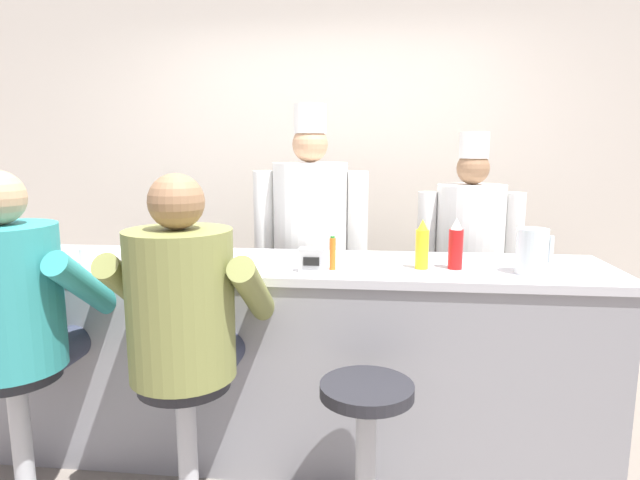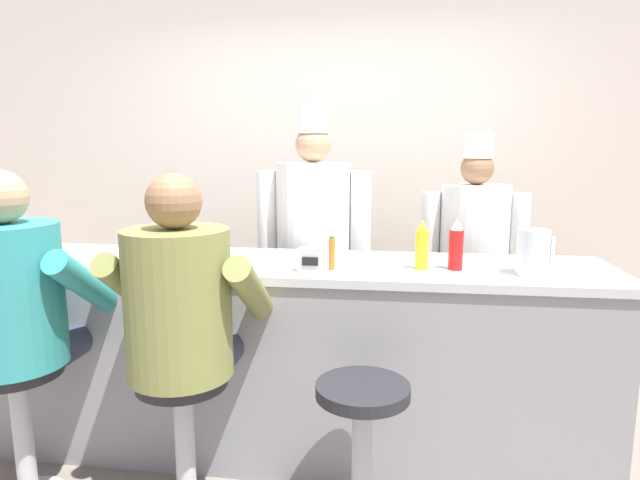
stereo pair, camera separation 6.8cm
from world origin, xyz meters
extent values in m
cube|color=beige|center=(0.00, 1.77, 1.35)|extent=(10.00, 0.06, 2.70)
cube|color=gray|center=(0.00, 0.34, 0.48)|extent=(3.01, 0.66, 0.96)
cube|color=#BCBCC1|center=(0.00, 0.34, 0.98)|extent=(3.07, 0.69, 0.04)
cylinder|color=red|center=(0.77, 0.28, 1.09)|extent=(0.07, 0.07, 0.19)
cone|color=white|center=(0.77, 0.28, 1.21)|extent=(0.05, 0.05, 0.05)
cylinder|color=yellow|center=(0.61, 0.26, 1.09)|extent=(0.06, 0.06, 0.18)
cone|color=yellow|center=(0.61, 0.26, 1.20)|extent=(0.05, 0.05, 0.05)
cylinder|color=orange|center=(0.20, 0.19, 1.07)|extent=(0.03, 0.03, 0.15)
cylinder|color=#287F2D|center=(0.20, 0.19, 1.15)|extent=(0.02, 0.02, 0.01)
cylinder|color=silver|center=(1.09, 0.21, 1.10)|extent=(0.14, 0.14, 0.21)
cube|color=silver|center=(1.18, 0.21, 1.11)|extent=(0.02, 0.02, 0.12)
cylinder|color=white|center=(-0.52, 0.26, 1.00)|extent=(0.22, 0.22, 0.02)
ellipsoid|color=#E0BC60|center=(-0.52, 0.26, 1.03)|extent=(0.10, 0.08, 0.03)
cylinder|color=white|center=(-1.30, 0.12, 1.02)|extent=(0.16, 0.16, 0.05)
cylinder|color=white|center=(-1.01, 0.20, 1.03)|extent=(0.09, 0.09, 0.08)
torus|color=white|center=(-0.95, 0.20, 1.04)|extent=(0.06, 0.02, 0.06)
cube|color=silver|center=(0.11, 0.15, 1.05)|extent=(0.12, 0.07, 0.11)
cube|color=black|center=(0.11, 0.11, 1.05)|extent=(0.07, 0.01, 0.04)
cylinder|color=#B2B5BA|center=(-1.11, -0.27, 0.32)|extent=(0.08, 0.08, 0.61)
cylinder|color=#232328|center=(-1.11, -0.27, 0.62)|extent=(0.37, 0.37, 0.05)
cylinder|color=#33384C|center=(-1.21, -0.05, 0.66)|extent=(0.16, 0.43, 0.16)
cylinder|color=#33384C|center=(-1.00, -0.05, 0.66)|extent=(0.16, 0.43, 0.16)
cylinder|color=teal|center=(-1.11, -0.27, 0.95)|extent=(0.43, 0.43, 0.61)
cylinder|color=teal|center=(-0.84, -0.14, 0.98)|extent=(0.11, 0.46, 0.37)
cylinder|color=#B2B5BA|center=(-0.37, -0.27, 0.32)|extent=(0.08, 0.08, 0.61)
cylinder|color=#232328|center=(-0.37, -0.27, 0.62)|extent=(0.37, 0.37, 0.05)
cylinder|color=#33384C|center=(-0.47, -0.05, 0.66)|extent=(0.16, 0.42, 0.16)
cylinder|color=#33384C|center=(-0.26, -0.05, 0.66)|extent=(0.16, 0.42, 0.16)
cylinder|color=olive|center=(-0.37, -0.27, 0.95)|extent=(0.42, 0.42, 0.60)
cylinder|color=olive|center=(-0.63, -0.15, 0.98)|extent=(0.11, 0.46, 0.36)
cylinder|color=olive|center=(-0.10, -0.15, 0.98)|extent=(0.11, 0.46, 0.36)
sphere|color=#8C6647|center=(-0.37, -0.27, 1.35)|extent=(0.22, 0.22, 0.22)
cylinder|color=#B2B5BA|center=(0.37, -0.27, 0.32)|extent=(0.08, 0.08, 0.61)
cylinder|color=#232328|center=(0.37, -0.27, 0.62)|extent=(0.37, 0.37, 0.05)
cube|color=#232328|center=(-0.01, 1.02, 0.42)|extent=(0.35, 0.19, 0.84)
cube|color=white|center=(-0.01, 0.96, 0.59)|extent=(0.32, 0.02, 0.50)
cylinder|color=white|center=(-0.01, 1.02, 1.16)|extent=(0.46, 0.46, 0.63)
sphere|color=tan|center=(-0.01, 1.02, 1.58)|extent=(0.22, 0.22, 0.22)
cylinder|color=white|center=(-0.01, 1.02, 1.73)|extent=(0.20, 0.20, 0.17)
cylinder|color=white|center=(-0.30, 1.02, 1.15)|extent=(0.13, 0.13, 0.54)
cylinder|color=white|center=(0.28, 1.02, 1.15)|extent=(0.13, 0.13, 0.54)
cube|color=#232328|center=(0.97, 1.11, 0.38)|extent=(0.32, 0.18, 0.76)
cube|color=white|center=(0.97, 1.06, 0.54)|extent=(0.29, 0.02, 0.46)
cylinder|color=white|center=(0.97, 1.11, 1.05)|extent=(0.41, 0.41, 0.57)
sphere|color=#8C6647|center=(0.97, 1.11, 1.44)|extent=(0.20, 0.20, 0.20)
cylinder|color=white|center=(0.97, 1.11, 1.58)|extent=(0.18, 0.18, 0.16)
cylinder|color=white|center=(0.71, 1.11, 1.05)|extent=(0.12, 0.12, 0.49)
cylinder|color=white|center=(1.24, 1.11, 1.05)|extent=(0.12, 0.12, 0.49)
camera|label=1|loc=(0.40, -2.24, 1.55)|focal=30.00mm
camera|label=2|loc=(0.47, -2.23, 1.55)|focal=30.00mm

